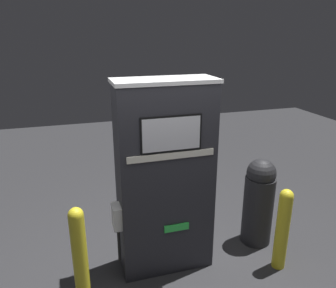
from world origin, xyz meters
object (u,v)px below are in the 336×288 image
(safety_bollard_far, at_px, (283,227))
(trash_bin, at_px, (259,201))
(safety_bollard, at_px, (80,255))
(gas_pump, at_px, (165,179))

(safety_bollard_far, bearing_deg, trash_bin, 89.08)
(safety_bollard, distance_m, trash_bin, 2.26)
(safety_bollard, height_order, trash_bin, trash_bin)
(safety_bollard, relative_size, safety_bollard_far, 1.10)
(safety_bollard, bearing_deg, trash_bin, 10.95)
(safety_bollard, xyz_separation_m, safety_bollard_far, (2.21, -0.09, -0.05))
(trash_bin, bearing_deg, gas_pump, -176.70)
(gas_pump, xyz_separation_m, trash_bin, (1.26, 0.07, -0.50))
(gas_pump, height_order, trash_bin, gas_pump)
(safety_bollard, height_order, safety_bollard_far, safety_bollard)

